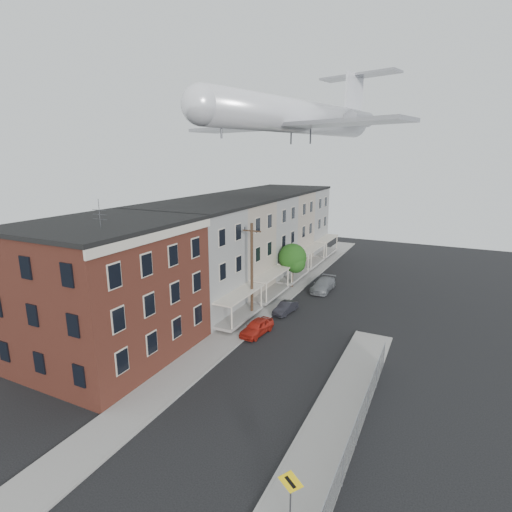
{
  "coord_description": "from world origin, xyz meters",
  "views": [
    {
      "loc": [
        10.11,
        -13.46,
        14.75
      ],
      "look_at": [
        -0.03,
        7.42,
        8.96
      ],
      "focal_mm": 28.0,
      "sensor_mm": 36.0,
      "label": 1
    }
  ],
  "objects_px": {
    "car_mid": "(285,308)",
    "car_far": "(323,285)",
    "street_tree": "(293,259)",
    "car_near": "(257,327)",
    "airplane": "(299,116)",
    "warning_sign": "(290,489)",
    "utility_pole": "(252,270)"
  },
  "relations": [
    {
      "from": "car_mid",
      "to": "car_far",
      "type": "bearing_deg",
      "value": 87.87
    },
    {
      "from": "street_tree",
      "to": "car_mid",
      "type": "bearing_deg",
      "value": -74.3
    },
    {
      "from": "car_near",
      "to": "airplane",
      "type": "xyz_separation_m",
      "value": [
        -1.83,
        14.14,
        18.31
      ]
    },
    {
      "from": "street_tree",
      "to": "car_near",
      "type": "bearing_deg",
      "value": -82.67
    },
    {
      "from": "warning_sign",
      "to": "airplane",
      "type": "bearing_deg",
      "value": 110.15
    },
    {
      "from": "car_near",
      "to": "airplane",
      "type": "distance_m",
      "value": 23.2
    },
    {
      "from": "street_tree",
      "to": "airplane",
      "type": "relative_size",
      "value": 0.17
    },
    {
      "from": "car_near",
      "to": "car_mid",
      "type": "bearing_deg",
      "value": 91.83
    },
    {
      "from": "warning_sign",
      "to": "car_near",
      "type": "relative_size",
      "value": 0.74
    },
    {
      "from": "street_tree",
      "to": "car_far",
      "type": "relative_size",
      "value": 1.1
    },
    {
      "from": "warning_sign",
      "to": "car_near",
      "type": "height_order",
      "value": "warning_sign"
    },
    {
      "from": "warning_sign",
      "to": "car_far",
      "type": "distance_m",
      "value": 30.41
    },
    {
      "from": "warning_sign",
      "to": "car_near",
      "type": "distance_m",
      "value": 18.45
    },
    {
      "from": "warning_sign",
      "to": "airplane",
      "type": "distance_m",
      "value": 36.3
    },
    {
      "from": "airplane",
      "to": "street_tree",
      "type": "bearing_deg",
      "value": -81.81
    },
    {
      "from": "warning_sign",
      "to": "street_tree",
      "type": "height_order",
      "value": "street_tree"
    },
    {
      "from": "car_near",
      "to": "car_far",
      "type": "xyz_separation_m",
      "value": [
        1.8,
        13.53,
        0.04
      ]
    },
    {
      "from": "warning_sign",
      "to": "utility_pole",
      "type": "bearing_deg",
      "value": 120.48
    },
    {
      "from": "warning_sign",
      "to": "utility_pole",
      "type": "xyz_separation_m",
      "value": [
        -11.2,
        19.03,
        2.79
      ]
    },
    {
      "from": "utility_pole",
      "to": "street_tree",
      "type": "relative_size",
      "value": 1.73
    },
    {
      "from": "street_tree",
      "to": "car_near",
      "type": "xyz_separation_m",
      "value": [
        1.67,
        -13.01,
        -2.81
      ]
    },
    {
      "from": "car_mid",
      "to": "warning_sign",
      "type": "bearing_deg",
      "value": -60.45
    },
    {
      "from": "utility_pole",
      "to": "car_mid",
      "type": "bearing_deg",
      "value": 43.71
    },
    {
      "from": "car_near",
      "to": "airplane",
      "type": "relative_size",
      "value": 0.13
    },
    {
      "from": "street_tree",
      "to": "car_far",
      "type": "xyz_separation_m",
      "value": [
        3.47,
        0.52,
        -2.76
      ]
    },
    {
      "from": "utility_pole",
      "to": "airplane",
      "type": "height_order",
      "value": "airplane"
    },
    {
      "from": "car_far",
      "to": "airplane",
      "type": "height_order",
      "value": "airplane"
    },
    {
      "from": "warning_sign",
      "to": "airplane",
      "type": "relative_size",
      "value": 0.09
    },
    {
      "from": "car_mid",
      "to": "airplane",
      "type": "relative_size",
      "value": 0.11
    },
    {
      "from": "street_tree",
      "to": "car_near",
      "type": "relative_size",
      "value": 1.38
    },
    {
      "from": "warning_sign",
      "to": "car_far",
      "type": "bearing_deg",
      "value": 104.1
    },
    {
      "from": "airplane",
      "to": "car_mid",
      "type": "bearing_deg",
      "value": -75.25
    }
  ]
}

